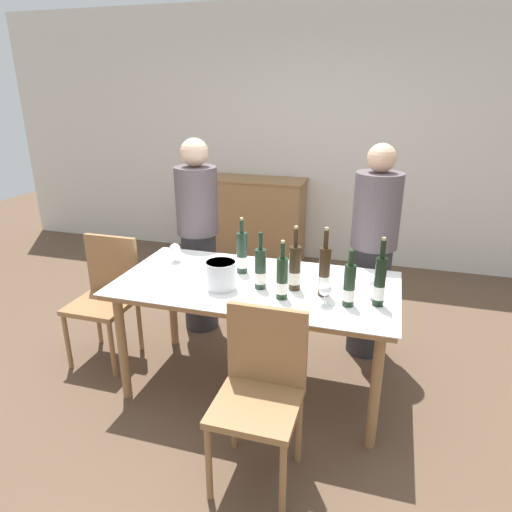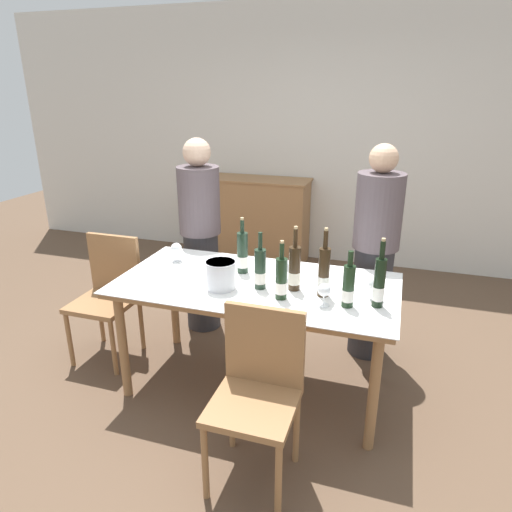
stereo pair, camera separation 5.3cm
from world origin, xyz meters
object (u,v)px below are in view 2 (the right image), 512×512
object	(u,v)px
ice_bucket	(221,274)
wine_bottle_1	(242,254)
sideboard_cabinet	(254,219)
wine_glass_0	(289,267)
wine_bottle_2	(281,279)
wine_bottle_3	(348,287)
wine_bottle_4	(295,269)
wine_glass_2	(176,249)
wine_bottle_6	(324,273)
wine_bottle_5	(260,270)
dining_table	(256,294)
person_guest_left	(374,256)
wine_glass_1	(324,291)
person_host	(201,238)
wine_glass_3	(375,284)
wine_bottle_0	(379,283)
chair_near_front	(258,384)
chair_left_end	(109,289)

from	to	relation	value
ice_bucket	wine_bottle_1	world-z (taller)	wine_bottle_1
sideboard_cabinet	wine_glass_0	xyz separation A→B (m)	(0.97, -2.26, 0.38)
ice_bucket	wine_glass_0	distance (m)	0.44
wine_bottle_2	wine_bottle_3	distance (m)	0.38
wine_bottle_4	wine_glass_2	distance (m)	0.93
wine_bottle_2	wine_bottle_6	world-z (taller)	wine_bottle_6
sideboard_cabinet	wine_bottle_5	distance (m)	2.61
wine_bottle_1	wine_glass_0	world-z (taller)	wine_bottle_1
wine_bottle_6	wine_bottle_1	bearing A→B (deg)	161.02
wine_bottle_5	dining_table	bearing A→B (deg)	125.40
wine_glass_0	person_guest_left	world-z (taller)	person_guest_left
wine_glass_1	person_host	xyz separation A→B (m)	(-1.15, 0.87, -0.07)
wine_bottle_2	wine_bottle_3	size ratio (longest dim) A/B	1.08
wine_bottle_2	wine_bottle_4	size ratio (longest dim) A/B	0.89
wine_glass_1	wine_bottle_2	bearing A→B (deg)	175.82
wine_glass_1	wine_bottle_6	bearing A→B (deg)	101.81
wine_bottle_1	wine_bottle_3	xyz separation A→B (m)	(0.73, -0.29, -0.01)
dining_table	wine_bottle_4	world-z (taller)	wine_bottle_4
wine_bottle_2	wine_glass_2	bearing A→B (deg)	157.07
sideboard_cabinet	wine_glass_3	world-z (taller)	sideboard_cabinet
ice_bucket	wine_glass_2	bearing A→B (deg)	144.45
ice_bucket	wine_bottle_3	distance (m)	0.77
wine_glass_0	wine_glass_3	bearing A→B (deg)	-12.42
wine_glass_2	wine_bottle_4	bearing A→B (deg)	-13.52
wine_bottle_0	wine_bottle_2	bearing A→B (deg)	-172.90
wine_bottle_0	wine_glass_0	bearing A→B (deg)	159.85
dining_table	wine_glass_1	size ratio (longest dim) A/B	13.10
chair_near_front	chair_left_end	distance (m)	1.60
wine_bottle_5	person_guest_left	world-z (taller)	person_guest_left
chair_left_end	wine_bottle_0	bearing A→B (deg)	-5.61
wine_glass_1	wine_glass_3	xyz separation A→B (m)	(0.27, 0.17, 0.00)
wine_bottle_0	person_guest_left	bearing A→B (deg)	95.20
ice_bucket	wine_bottle_1	bearing A→B (deg)	81.95
ice_bucket	wine_glass_1	xyz separation A→B (m)	(0.64, -0.04, -0.00)
wine_glass_1	chair_left_end	xyz separation A→B (m)	(-1.64, 0.28, -0.34)
wine_bottle_2	person_guest_left	distance (m)	0.98
wine_bottle_1	wine_bottle_4	xyz separation A→B (m)	(0.39, -0.16, 0.00)
wine_bottle_2	wine_bottle_6	bearing A→B (deg)	26.61
dining_table	wine_glass_3	xyz separation A→B (m)	(0.73, -0.02, 0.17)
wine_glass_0	chair_left_end	xyz separation A→B (m)	(-1.36, -0.02, -0.33)
wine_bottle_1	wine_bottle_3	bearing A→B (deg)	-22.03
sideboard_cabinet	wine_bottle_0	size ratio (longest dim) A/B	3.19
wine_bottle_3	wine_glass_1	world-z (taller)	wine_bottle_3
dining_table	wine_bottle_6	size ratio (longest dim) A/B	4.22
wine_glass_3	wine_bottle_6	bearing A→B (deg)	-171.81
wine_bottle_5	person_host	size ratio (longest dim) A/B	0.23
wine_bottle_2	wine_glass_1	xyz separation A→B (m)	(0.25, -0.02, -0.03)
dining_table	wine_glass_1	bearing A→B (deg)	-22.31
wine_bottle_4	wine_glass_3	distance (m)	0.48
dining_table	wine_bottle_1	size ratio (longest dim) A/B	4.67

